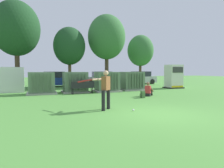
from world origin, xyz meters
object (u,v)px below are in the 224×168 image
at_px(parked_car_right_of_center, 101,79).
at_px(generator_enclosure, 174,77).
at_px(transformer_east, 132,81).
at_px(backpack, 143,94).
at_px(batter, 105,88).
at_px(park_bench, 83,87).
at_px(parked_car_left_of_center, 53,80).
at_px(parked_car_rightmost, 140,78).
at_px(sports_ball, 133,110).
at_px(seated_spectator, 148,91).
at_px(transformer_mid_east, 107,82).
at_px(transformer_mid_west, 75,83).
at_px(transformer_west, 42,83).

bearing_deg(parked_car_right_of_center, generator_enclosure, -50.28).
xyz_separation_m(transformer_east, backpack, (-1.59, -4.67, -0.57)).
xyz_separation_m(batter, parked_car_right_of_center, (4.42, 14.38, -0.22)).
bearing_deg(parked_car_right_of_center, park_bench, -116.33).
distance_m(generator_enclosure, park_bench, 9.58).
height_order(park_bench, parked_car_left_of_center, parked_car_left_of_center).
distance_m(batter, parked_car_rightmost, 17.32).
relative_size(sports_ball, seated_spectator, 0.09).
distance_m(sports_ball, backpack, 4.31).
height_order(transformer_east, seated_spectator, transformer_east).
xyz_separation_m(seated_spectator, parked_car_right_of_center, (0.11, 10.95, 0.38)).
height_order(transformer_east, batter, batter).
relative_size(generator_enclosure, sports_ball, 25.56).
distance_m(transformer_mid_east, sports_ball, 8.07).
distance_m(transformer_mid_east, park_bench, 2.40).
xyz_separation_m(seated_spectator, parked_car_rightmost, (5.41, 10.90, 0.38)).
xyz_separation_m(transformer_mid_west, sports_ball, (0.98, -8.14, -0.74)).
bearing_deg(transformer_mid_east, generator_enclosure, 5.52).
bearing_deg(parked_car_left_of_center, transformer_west, -101.12).
relative_size(sports_ball, parked_car_rightmost, 0.02).
xyz_separation_m(transformer_east, generator_enclosure, (4.74, 0.37, 0.35)).
bearing_deg(transformer_mid_west, transformer_west, -177.43).
bearing_deg(transformer_east, transformer_west, -178.64).
relative_size(seated_spectator, parked_car_rightmost, 0.22).
bearing_deg(parked_car_left_of_center, seated_spectator, -62.84).
bearing_deg(batter, backpack, 38.72).
height_order(transformer_mid_west, transformer_mid_east, same).
bearing_deg(transformer_mid_west, batter, -90.53).
xyz_separation_m(transformer_mid_west, transformer_east, (5.03, 0.07, 0.00)).
height_order(backpack, parked_car_left_of_center, parked_car_left_of_center).
bearing_deg(park_bench, parked_car_right_of_center, 63.67).
height_order(sports_ball, parked_car_rightmost, parked_car_rightmost).
bearing_deg(parked_car_rightmost, batter, -124.12).
distance_m(generator_enclosure, parked_car_rightmost, 6.49).
relative_size(batter, seated_spectator, 1.81).
xyz_separation_m(transformer_west, parked_car_left_of_center, (1.32, 6.72, -0.04)).
distance_m(generator_enclosure, sports_ball, 12.33).
xyz_separation_m(park_bench, parked_car_left_of_center, (-1.54, 7.74, 0.22)).
bearing_deg(parked_car_rightmost, parked_car_left_of_center, -178.35).
xyz_separation_m(park_bench, parked_car_right_of_center, (4.01, 8.10, 0.22)).
relative_size(transformer_mid_east, transformer_east, 1.00).
bearing_deg(parked_car_right_of_center, sports_ball, -102.59).
distance_m(transformer_west, transformer_mid_west, 2.52).
distance_m(batter, sports_ball, 1.57).
bearing_deg(parked_car_left_of_center, park_bench, -78.76).
distance_m(transformer_west, seated_spectator, 7.80).
height_order(transformer_west, parked_car_left_of_center, same).
relative_size(park_bench, sports_ball, 20.41).
relative_size(transformer_mid_west, batter, 1.21).
bearing_deg(seated_spectator, transformer_east, 78.91).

